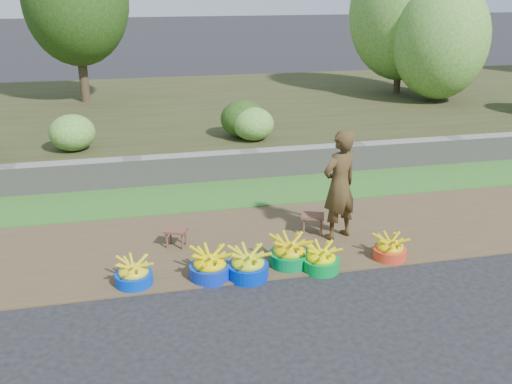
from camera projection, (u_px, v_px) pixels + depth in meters
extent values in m
plane|color=black|center=(314.00, 276.00, 7.51)|extent=(120.00, 120.00, 0.00)
cube|color=#4E3E28|center=(288.00, 236.00, 8.65)|extent=(80.00, 2.50, 0.02)
cube|color=#336E24|center=(259.00, 191.00, 10.47)|extent=(80.00, 1.50, 0.04)
cube|color=gray|center=(249.00, 164.00, 11.16)|extent=(80.00, 0.35, 0.55)
cube|color=#35371B|center=(211.00, 113.00, 15.65)|extent=(80.00, 10.00, 0.50)
cylinder|color=#3D301E|center=(398.00, 69.00, 16.96)|extent=(0.20, 0.20, 1.38)
ellipsoid|color=#5C9537|center=(403.00, 12.00, 16.39)|extent=(3.10, 3.10, 3.88)
cylinder|color=#3D301E|center=(436.00, 85.00, 15.80)|extent=(0.16, 0.16, 0.90)
ellipsoid|color=#5C9537|center=(441.00, 40.00, 15.37)|extent=(2.56, 2.56, 3.21)
cylinder|color=#3D301E|center=(83.00, 67.00, 15.58)|extent=(0.25, 0.25, 1.88)
ellipsoid|color=#264814|center=(243.00, 119.00, 12.14)|extent=(0.98, 0.98, 0.79)
ellipsoid|color=#5C9537|center=(72.00, 133.00, 11.18)|extent=(0.89, 0.89, 0.71)
ellipsoid|color=#5C9537|center=(253.00, 124.00, 11.91)|extent=(0.87, 0.87, 0.69)
cylinder|color=#0035C6|center=(134.00, 279.00, 7.25)|extent=(0.48, 0.48, 0.17)
ellipsoid|color=yellow|center=(133.00, 270.00, 7.20)|extent=(0.42, 0.42, 0.27)
cylinder|color=#0B2BB2|center=(210.00, 271.00, 7.42)|extent=(0.54, 0.54, 0.19)
ellipsoid|color=#EDCF00|center=(210.00, 261.00, 7.36)|extent=(0.48, 0.48, 0.31)
cylinder|color=#002ABC|center=(248.00, 271.00, 7.44)|extent=(0.54, 0.54, 0.19)
ellipsoid|color=#C4CF15|center=(248.00, 260.00, 7.38)|extent=(0.47, 0.47, 0.31)
cylinder|color=#007A38|center=(289.00, 259.00, 7.76)|extent=(0.55, 0.55, 0.20)
ellipsoid|color=#D1BA07|center=(289.00, 248.00, 7.70)|extent=(0.49, 0.49, 0.32)
cylinder|color=#00882F|center=(321.00, 264.00, 7.62)|extent=(0.49, 0.49, 0.18)
ellipsoid|color=#E9DD00|center=(321.00, 255.00, 7.58)|extent=(0.43, 0.43, 0.28)
cylinder|color=red|center=(389.00, 254.00, 7.93)|extent=(0.46, 0.46, 0.17)
ellipsoid|color=#D9BB08|center=(390.00, 245.00, 7.89)|extent=(0.41, 0.41, 0.26)
cube|color=brown|center=(176.00, 231.00, 8.21)|extent=(0.37, 0.34, 0.04)
cylinder|color=brown|center=(167.00, 241.00, 8.21)|extent=(0.03, 0.03, 0.23)
cylinder|color=brown|center=(182.00, 242.00, 8.16)|extent=(0.03, 0.03, 0.23)
cylinder|color=brown|center=(171.00, 236.00, 8.36)|extent=(0.03, 0.03, 0.23)
cylinder|color=brown|center=(186.00, 237.00, 8.31)|extent=(0.03, 0.03, 0.23)
cube|color=brown|center=(313.00, 216.00, 8.64)|extent=(0.41, 0.37, 0.04)
cylinder|color=brown|center=(304.00, 227.00, 8.62)|extent=(0.04, 0.04, 0.26)
cylinder|color=brown|center=(321.00, 228.00, 8.59)|extent=(0.04, 0.04, 0.26)
cylinder|color=brown|center=(304.00, 222.00, 8.79)|extent=(0.04, 0.04, 0.26)
cylinder|color=brown|center=(321.00, 223.00, 8.76)|extent=(0.04, 0.04, 0.26)
imported|color=black|center=(339.00, 185.00, 8.32)|extent=(0.71, 0.60, 1.66)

